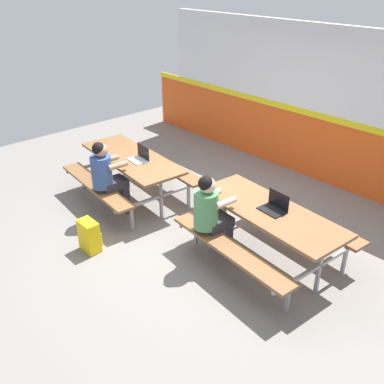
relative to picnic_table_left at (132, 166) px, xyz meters
The scene contains 9 objects.
ground_plane 1.39m from the picnic_table_left, ahead, with size 10.00×10.00×0.02m, color gray.
accent_backdrop 3.22m from the picnic_table_left, 66.54° to the left, with size 8.00×0.14×2.60m.
picnic_table_left is the anchor object (origin of this frame).
picnic_table_right 2.52m from the picnic_table_left, ahead, with size 2.04×1.70×0.74m.
student_nearer 0.62m from the picnic_table_left, 71.15° to the right, with size 0.38×0.53×1.21m.
student_further 2.01m from the picnic_table_left, ahead, with size 0.38×0.53×1.21m.
laptop_silver 0.29m from the picnic_table_left, ahead, with size 0.34×0.25×0.22m.
laptop_dark 2.58m from the picnic_table_left, ahead, with size 0.34×0.25×0.22m.
backpack_dark 1.54m from the picnic_table_left, 57.97° to the right, with size 0.30×0.22×0.44m.
Camera 1 is at (3.98, -3.57, 3.40)m, focal length 40.23 mm.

